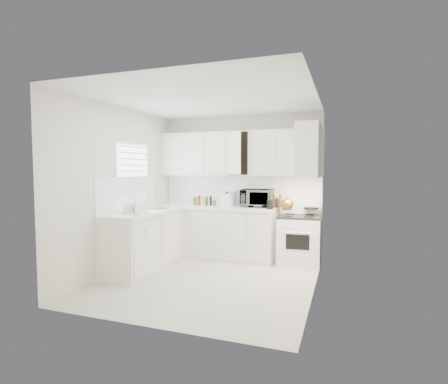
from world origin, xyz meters
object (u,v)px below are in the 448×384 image
at_px(stove, 299,233).
at_px(rice_cooker, 227,199).
at_px(tea_kettle, 287,203).
at_px(microwave, 257,196).
at_px(dish_rack, 135,206).
at_px(utensil_crock, 270,199).

xyz_separation_m(stove, rice_cooker, (-1.30, 0.05, 0.55)).
relative_size(tea_kettle, microwave, 0.44).
bearing_deg(stove, rice_cooker, 174.29).
relative_size(stove, tea_kettle, 4.32).
relative_size(tea_kettle, dish_rack, 0.64).
height_order(rice_cooker, utensil_crock, utensil_crock).
relative_size(microwave, dish_rack, 1.46).
xyz_separation_m(utensil_crock, dish_rack, (-1.84, -1.21, -0.07)).
distance_m(tea_kettle, rice_cooker, 1.14).
relative_size(rice_cooker, utensil_crock, 0.76).
height_order(tea_kettle, utensil_crock, utensil_crock).
bearing_deg(rice_cooker, utensil_crock, -24.95).
xyz_separation_m(tea_kettle, dish_rack, (-2.12, -1.23, 0.00)).
distance_m(tea_kettle, dish_rack, 2.45).
relative_size(tea_kettle, rice_cooker, 0.93).
bearing_deg(dish_rack, stove, 38.18).
bearing_deg(tea_kettle, stove, 25.31).
height_order(tea_kettle, microwave, microwave).
height_order(utensil_crock, dish_rack, utensil_crock).
bearing_deg(utensil_crock, microwave, 135.37).
bearing_deg(microwave, stove, -12.56).
relative_size(stove, dish_rack, 2.78).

